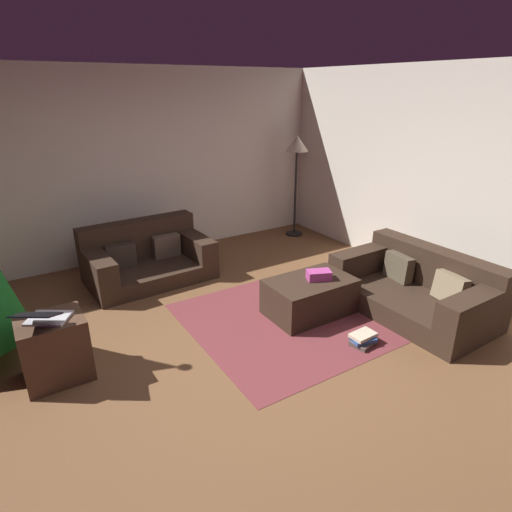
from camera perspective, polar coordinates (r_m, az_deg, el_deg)
ground_plane at (r=3.95m, az=-3.41°, el=-14.36°), size 6.40×6.40×0.00m
rear_partition at (r=6.23m, az=-18.05°, el=11.21°), size 6.40×0.12×2.60m
corner_partition at (r=5.53m, az=26.45°, el=8.78°), size 0.12×6.40×2.60m
couch_left at (r=5.68m, az=-14.49°, el=-0.22°), size 1.56×0.99×0.71m
couch_right at (r=5.02m, az=20.80°, el=-4.13°), size 0.99×1.68×0.67m
ottoman at (r=4.70m, az=7.20°, el=-5.38°), size 0.93×0.59×0.40m
gift_box at (r=4.62m, az=8.41°, el=-2.53°), size 0.29×0.24×0.10m
tv_remote at (r=4.71m, az=8.69°, el=-2.57°), size 0.06×0.16×0.02m
side_table at (r=4.03m, az=-25.30°, el=-11.11°), size 0.52×0.44×0.56m
laptop at (r=3.82m, az=-26.49°, el=-7.31°), size 0.48×0.51×0.18m
book_stack at (r=4.32m, az=14.13°, el=-10.76°), size 0.27×0.23×0.11m
corner_lamp at (r=6.93m, az=5.49°, el=13.78°), size 0.36×0.36×1.62m
area_rug at (r=4.79m, az=7.09°, el=-7.46°), size 2.60×2.00×0.01m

